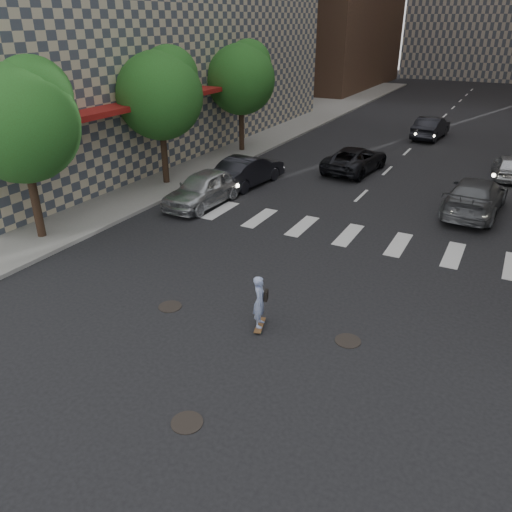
{
  "coord_description": "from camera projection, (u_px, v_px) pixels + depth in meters",
  "views": [
    {
      "loc": [
        6.29,
        -8.98,
        7.85
      ],
      "look_at": [
        -0.1,
        3.14,
        1.3
      ],
      "focal_mm": 35.0,
      "sensor_mm": 36.0,
      "label": 1
    }
  ],
  "objects": [
    {
      "name": "traffic_car_e",
      "position": [
        431.0,
        128.0,
        35.63
      ],
      "size": [
        2.0,
        4.76,
        1.53
      ],
      "primitive_type": "imported",
      "rotation": [
        0.0,
        0.0,
        3.06
      ],
      "color": "black",
      "rests_on": "ground"
    },
    {
      "name": "sidewalk_left",
      "position": [
        187.0,
        140.0,
        35.23
      ],
      "size": [
        13.0,
        80.0,
        0.15
      ],
      "primitive_type": "cube",
      "color": "gray",
      "rests_on": "ground"
    },
    {
      "name": "traffic_car_d",
      "position": [
        509.0,
        167.0,
        26.76
      ],
      "size": [
        1.96,
        3.93,
        1.29
      ],
      "primitive_type": "imported",
      "rotation": [
        0.0,
        0.0,
        3.26
      ],
      "color": "silver",
      "rests_on": "ground"
    },
    {
      "name": "traffic_car_b",
      "position": [
        476.0,
        196.0,
        21.89
      ],
      "size": [
        2.55,
        5.52,
        1.56
      ],
      "primitive_type": "imported",
      "rotation": [
        0.0,
        0.0,
        3.07
      ],
      "color": "#4F5155",
      "rests_on": "ground"
    },
    {
      "name": "manhole_a",
      "position": [
        187.0,
        422.0,
        10.69
      ],
      "size": [
        0.7,
        0.7,
        0.02
      ],
      "primitive_type": "cylinder",
      "color": "black",
      "rests_on": "ground"
    },
    {
      "name": "manhole_c",
      "position": [
        348.0,
        341.0,
        13.4
      ],
      "size": [
        0.7,
        0.7,
        0.02
      ],
      "primitive_type": "cylinder",
      "color": "black",
      "rests_on": "ground"
    },
    {
      "name": "traffic_car_a",
      "position": [
        248.0,
        170.0,
        25.66
      ],
      "size": [
        2.13,
        4.77,
        1.52
      ],
      "primitive_type": "imported",
      "rotation": [
        0.0,
        0.0,
        3.03
      ],
      "color": "black",
      "rests_on": "ground"
    },
    {
      "name": "manhole_b",
      "position": [
        170.0,
        306.0,
        14.99
      ],
      "size": [
        0.7,
        0.7,
        0.02
      ],
      "primitive_type": "cylinder",
      "color": "black",
      "rests_on": "ground"
    },
    {
      "name": "tree_c",
      "position": [
        243.0,
        76.0,
        30.44
      ],
      "size": [
        4.2,
        4.2,
        6.6
      ],
      "color": "#382619",
      "rests_on": "sidewalk_left"
    },
    {
      "name": "ground",
      "position": [
        204.0,
        346.0,
        13.2
      ],
      "size": [
        160.0,
        160.0,
        0.0
      ],
      "primitive_type": "plane",
      "color": "black",
      "rests_on": "ground"
    },
    {
      "name": "skateboarder",
      "position": [
        260.0,
        302.0,
        13.64
      ],
      "size": [
        0.51,
        0.83,
        1.61
      ],
      "rotation": [
        0.0,
        0.0,
        0.29
      ],
      "color": "brown",
      "rests_on": "ground"
    },
    {
      "name": "traffic_car_c",
      "position": [
        355.0,
        159.0,
        27.95
      ],
      "size": [
        2.82,
        5.19,
        1.38
      ],
      "primitive_type": "imported",
      "rotation": [
        0.0,
        0.0,
        3.03
      ],
      "color": "black",
      "rests_on": "ground"
    },
    {
      "name": "tree_b",
      "position": [
        162.0,
        91.0,
        24.06
      ],
      "size": [
        4.2,
        4.2,
        6.6
      ],
      "color": "#382619",
      "rests_on": "sidewalk_left"
    },
    {
      "name": "silver_sedan",
      "position": [
        203.0,
        188.0,
        22.88
      ],
      "size": [
        2.06,
        4.66,
        1.56
      ],
      "primitive_type": "imported",
      "rotation": [
        0.0,
        0.0,
        -0.05
      ],
      "color": "#B3B6BA",
      "rests_on": "ground"
    },
    {
      "name": "tree_a",
      "position": [
        23.0,
        118.0,
        17.67
      ],
      "size": [
        4.2,
        4.2,
        6.6
      ],
      "color": "#382619",
      "rests_on": "sidewalk_left"
    }
  ]
}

